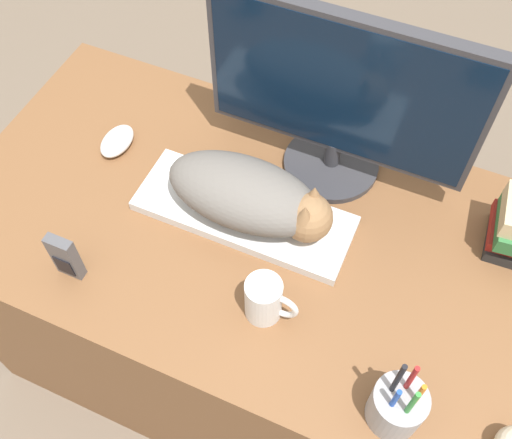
# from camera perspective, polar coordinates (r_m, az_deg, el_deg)

# --- Properties ---
(desk) EXTENTS (1.44, 0.72, 0.73)m
(desk) POSITION_cam_1_polar(r_m,az_deg,el_deg) (1.59, 1.65, -8.68)
(desk) COLOR brown
(desk) RESTS_ON ground_plane
(keyboard) EXTENTS (0.47, 0.17, 0.02)m
(keyboard) POSITION_cam_1_polar(r_m,az_deg,el_deg) (1.29, -1.15, 0.61)
(keyboard) COLOR silver
(keyboard) RESTS_ON desk
(cat) EXTENTS (0.36, 0.17, 0.13)m
(cat) POSITION_cam_1_polar(r_m,az_deg,el_deg) (1.23, -0.32, 2.24)
(cat) COLOR #66605B
(cat) RESTS_ON keyboard
(monitor) EXTENTS (0.57, 0.22, 0.41)m
(monitor) POSITION_cam_1_polar(r_m,az_deg,el_deg) (1.23, 8.16, 11.49)
(monitor) COLOR #333338
(monitor) RESTS_ON desk
(computer_mouse) EXTENTS (0.07, 0.10, 0.03)m
(computer_mouse) POSITION_cam_1_polar(r_m,az_deg,el_deg) (1.45, -13.09, 7.29)
(computer_mouse) COLOR silver
(computer_mouse) RESTS_ON desk
(coffee_mug) EXTENTS (0.11, 0.07, 0.10)m
(coffee_mug) POSITION_cam_1_polar(r_m,az_deg,el_deg) (1.14, 0.88, -7.65)
(coffee_mug) COLOR silver
(coffee_mug) RESTS_ON desk
(pen_cup) EXTENTS (0.10, 0.10, 0.20)m
(pen_cup) POSITION_cam_1_polar(r_m,az_deg,el_deg) (1.10, 13.28, -16.90)
(pen_cup) COLOR #939399
(pen_cup) RESTS_ON desk
(phone) EXTENTS (0.06, 0.03, 0.12)m
(phone) POSITION_cam_1_polar(r_m,az_deg,el_deg) (1.24, -17.71, -3.45)
(phone) COLOR #4C4C51
(phone) RESTS_ON desk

